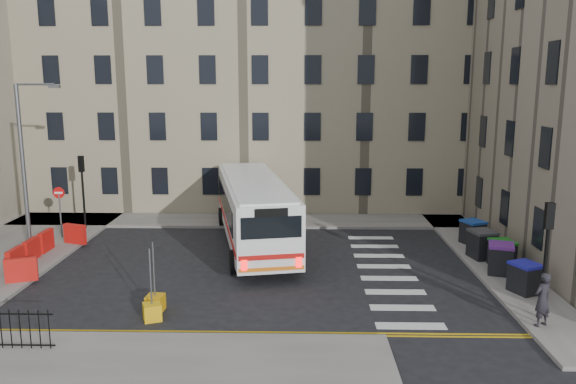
{
  "coord_description": "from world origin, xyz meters",
  "views": [
    {
      "loc": [
        0.18,
        -24.11,
        8.18
      ],
      "look_at": [
        -0.41,
        2.65,
        3.0
      ],
      "focal_mm": 35.0,
      "sensor_mm": 36.0,
      "label": 1
    }
  ],
  "objects_px": {
    "wheelie_bin_e": "(473,232)",
    "wheelie_bin_b": "(500,258)",
    "wheelie_bin_a": "(525,278)",
    "streetlamp": "(23,166)",
    "bollard_chevron": "(152,312)",
    "wheelie_bin_c": "(502,253)",
    "wheelie_bin_d": "(482,244)",
    "bus": "(254,208)",
    "bollard_yellow": "(155,303)",
    "pedestrian": "(542,299)"
  },
  "relations": [
    {
      "from": "streetlamp",
      "to": "wheelie_bin_a",
      "type": "xyz_separation_m",
      "value": [
        21.97,
        -5.09,
        -3.59
      ]
    },
    {
      "from": "bollard_yellow",
      "to": "bollard_chevron",
      "type": "distance_m",
      "value": 0.81
    },
    {
      "from": "streetlamp",
      "to": "bollard_chevron",
      "type": "xyz_separation_m",
      "value": [
        8.0,
        -7.68,
        -4.04
      ]
    },
    {
      "from": "wheelie_bin_b",
      "to": "bollard_chevron",
      "type": "distance_m",
      "value": 14.64
    },
    {
      "from": "wheelie_bin_b",
      "to": "bollard_yellow",
      "type": "relative_size",
      "value": 2.4
    },
    {
      "from": "wheelie_bin_a",
      "to": "bollard_chevron",
      "type": "bearing_deg",
      "value": 166.01
    },
    {
      "from": "bollard_yellow",
      "to": "wheelie_bin_a",
      "type": "bearing_deg",
      "value": 7.25
    },
    {
      "from": "wheelie_bin_e",
      "to": "wheelie_bin_b",
      "type": "bearing_deg",
      "value": -114.99
    },
    {
      "from": "wheelie_bin_a",
      "to": "bollard_chevron",
      "type": "xyz_separation_m",
      "value": [
        -13.97,
        -2.6,
        -0.45
      ]
    },
    {
      "from": "bus",
      "to": "wheelie_bin_c",
      "type": "xyz_separation_m",
      "value": [
        11.36,
        -3.62,
        -1.18
      ]
    },
    {
      "from": "streetlamp",
      "to": "pedestrian",
      "type": "relative_size",
      "value": 4.35
    },
    {
      "from": "wheelie_bin_c",
      "to": "wheelie_bin_e",
      "type": "xyz_separation_m",
      "value": [
        -0.2,
        3.65,
        0.0
      ]
    },
    {
      "from": "bus",
      "to": "wheelie_bin_a",
      "type": "xyz_separation_m",
      "value": [
        11.15,
        -6.77,
        -1.19
      ]
    },
    {
      "from": "wheelie_bin_b",
      "to": "wheelie_bin_d",
      "type": "bearing_deg",
      "value": 110.8
    },
    {
      "from": "wheelie_bin_b",
      "to": "wheelie_bin_a",
      "type": "bearing_deg",
      "value": -67.56
    },
    {
      "from": "wheelie_bin_b",
      "to": "wheelie_bin_e",
      "type": "bearing_deg",
      "value": 105.77
    },
    {
      "from": "bollard_chevron",
      "to": "wheelie_bin_b",
      "type": "bearing_deg",
      "value": 19.38
    },
    {
      "from": "wheelie_bin_d",
      "to": "bus",
      "type": "bearing_deg",
      "value": 154.78
    },
    {
      "from": "wheelie_bin_d",
      "to": "bollard_yellow",
      "type": "distance_m",
      "value": 15.13
    },
    {
      "from": "wheelie_bin_d",
      "to": "bollard_yellow",
      "type": "relative_size",
      "value": 2.33
    },
    {
      "from": "wheelie_bin_c",
      "to": "wheelie_bin_d",
      "type": "xyz_separation_m",
      "value": [
        -0.48,
        1.27,
        0.06
      ]
    },
    {
      "from": "bus",
      "to": "bollard_chevron",
      "type": "relative_size",
      "value": 21.1
    },
    {
      "from": "bus",
      "to": "wheelie_bin_d",
      "type": "relative_size",
      "value": 9.06
    },
    {
      "from": "wheelie_bin_b",
      "to": "wheelie_bin_e",
      "type": "xyz_separation_m",
      "value": [
        0.18,
        4.54,
        -0.05
      ]
    },
    {
      "from": "wheelie_bin_b",
      "to": "wheelie_bin_c",
      "type": "distance_m",
      "value": 0.97
    },
    {
      "from": "wheelie_bin_a",
      "to": "bollard_yellow",
      "type": "distance_m",
      "value": 14.19
    },
    {
      "from": "bus",
      "to": "wheelie_bin_a",
      "type": "bearing_deg",
      "value": -42.62
    },
    {
      "from": "wheelie_bin_d",
      "to": "bollard_yellow",
      "type": "xyz_separation_m",
      "value": [
        -13.79,
        -6.21,
        -0.52
      ]
    },
    {
      "from": "wheelie_bin_a",
      "to": "wheelie_bin_b",
      "type": "distance_m",
      "value": 2.26
    },
    {
      "from": "streetlamp",
      "to": "bus",
      "type": "bearing_deg",
      "value": 8.82
    },
    {
      "from": "wheelie_bin_c",
      "to": "bollard_chevron",
      "type": "distance_m",
      "value": 15.3
    },
    {
      "from": "wheelie_bin_d",
      "to": "bollard_yellow",
      "type": "height_order",
      "value": "wheelie_bin_d"
    },
    {
      "from": "bus",
      "to": "wheelie_bin_a",
      "type": "distance_m",
      "value": 13.1
    },
    {
      "from": "wheelie_bin_b",
      "to": "pedestrian",
      "type": "xyz_separation_m",
      "value": [
        -0.49,
        -5.37,
        0.28
      ]
    },
    {
      "from": "bus",
      "to": "streetlamp",
      "type": "bearing_deg",
      "value": 177.45
    },
    {
      "from": "streetlamp",
      "to": "wheelie_bin_b",
      "type": "bearing_deg",
      "value": -7.4
    },
    {
      "from": "wheelie_bin_e",
      "to": "pedestrian",
      "type": "relative_size",
      "value": 0.74
    },
    {
      "from": "streetlamp",
      "to": "bollard_chevron",
      "type": "relative_size",
      "value": 13.57
    },
    {
      "from": "wheelie_bin_e",
      "to": "bollard_chevron",
      "type": "xyz_separation_m",
      "value": [
        -13.98,
        -9.39,
        -0.46
      ]
    },
    {
      "from": "streetlamp",
      "to": "wheelie_bin_d",
      "type": "distance_m",
      "value": 21.99
    },
    {
      "from": "streetlamp",
      "to": "pedestrian",
      "type": "height_order",
      "value": "streetlamp"
    },
    {
      "from": "wheelie_bin_c",
      "to": "pedestrian",
      "type": "xyz_separation_m",
      "value": [
        -0.87,
        -6.26,
        0.33
      ]
    },
    {
      "from": "bus",
      "to": "wheelie_bin_c",
      "type": "bearing_deg",
      "value": -29.06
    },
    {
      "from": "bollard_yellow",
      "to": "wheelie_bin_d",
      "type": "bearing_deg",
      "value": 24.24
    },
    {
      "from": "streetlamp",
      "to": "wheelie_bin_d",
      "type": "height_order",
      "value": "streetlamp"
    },
    {
      "from": "wheelie_bin_a",
      "to": "pedestrian",
      "type": "bearing_deg",
      "value": -126.58
    },
    {
      "from": "wheelie_bin_e",
      "to": "bollard_yellow",
      "type": "distance_m",
      "value": 16.49
    },
    {
      "from": "wheelie_bin_e",
      "to": "bollard_chevron",
      "type": "relative_size",
      "value": 2.3
    },
    {
      "from": "streetlamp",
      "to": "wheelie_bin_d",
      "type": "relative_size",
      "value": 5.82
    },
    {
      "from": "bollard_yellow",
      "to": "bollard_chevron",
      "type": "bearing_deg",
      "value": -83.16
    }
  ]
}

